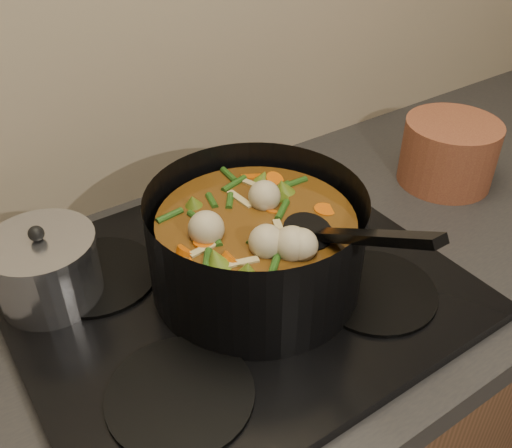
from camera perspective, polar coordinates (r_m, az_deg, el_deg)
stovetop at (r=0.85m, az=-2.20°, el=-6.48°), size 0.62×0.54×0.03m
stockpot at (r=0.81m, az=0.04°, el=-2.05°), size 0.35×0.44×0.22m
saucepan at (r=0.85m, az=-20.25°, el=-4.17°), size 0.15×0.15×0.12m
terracotta_crock at (r=1.15m, az=18.70°, el=6.79°), size 0.18×0.18×0.12m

